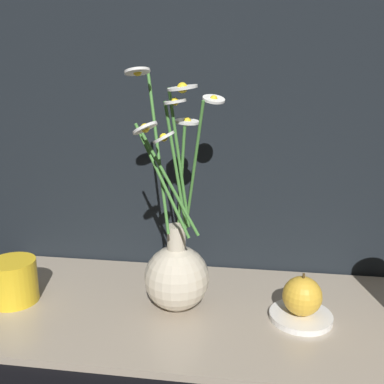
% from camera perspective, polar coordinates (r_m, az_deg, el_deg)
% --- Properties ---
extents(ground_plane, '(6.00, 6.00, 0.00)m').
position_cam_1_polar(ground_plane, '(0.79, 0.86, -16.03)').
color(ground_plane, black).
extents(shelf, '(0.85, 0.35, 0.01)m').
position_cam_1_polar(shelf, '(0.79, 0.86, -15.66)').
color(shelf, tan).
rests_on(shelf, ground_plane).
extents(backdrop_wall, '(1.35, 0.02, 1.10)m').
position_cam_1_polar(backdrop_wall, '(0.88, 2.76, 24.25)').
color(backdrop_wall, black).
rests_on(backdrop_wall, ground_plane).
extents(vase_with_flowers, '(0.16, 0.17, 0.41)m').
position_cam_1_polar(vase_with_flowers, '(0.76, -2.02, -10.11)').
color(vase_with_flowers, beige).
rests_on(vase_with_flowers, shelf).
extents(yellow_mug, '(0.10, 0.09, 0.08)m').
position_cam_1_polar(yellow_mug, '(0.86, -22.86, -10.88)').
color(yellow_mug, yellow).
rests_on(yellow_mug, shelf).
extents(saucer_plate, '(0.11, 0.11, 0.01)m').
position_cam_1_polar(saucer_plate, '(0.78, 14.29, -15.75)').
color(saucer_plate, white).
rests_on(saucer_plate, shelf).
extents(orange_fruit, '(0.07, 0.07, 0.07)m').
position_cam_1_polar(orange_fruit, '(0.76, 14.48, -13.27)').
color(orange_fruit, gold).
rests_on(orange_fruit, saucer_plate).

